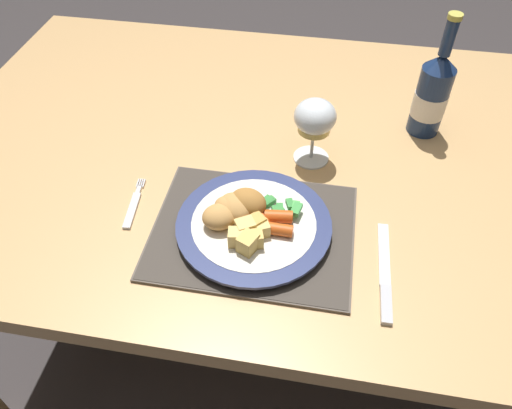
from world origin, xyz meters
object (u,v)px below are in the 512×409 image
object	(u,v)px
table_knife	(385,279)
bottle	(432,94)
wine_glass	(315,120)
fork	(133,206)
dinner_plate	(254,226)
dining_table	(258,174)

from	to	relation	value
table_knife	bottle	world-z (taller)	bottle
table_knife	wine_glass	bearing A→B (deg)	117.67
fork	dinner_plate	bearing A→B (deg)	-4.98
dining_table	bottle	distance (m)	0.40
table_knife	bottle	bearing A→B (deg)	79.09
fork	bottle	size ratio (longest dim) A/B	0.49
dining_table	wine_glass	world-z (taller)	wine_glass
table_knife	wine_glass	size ratio (longest dim) A/B	1.49
fork	dining_table	bearing A→B (deg)	48.33
dining_table	dinner_plate	bearing A→B (deg)	-81.93
fork	bottle	bearing A→B (deg)	31.70
bottle	fork	bearing A→B (deg)	-148.30
dining_table	bottle	bearing A→B (deg)	18.17
fork	table_knife	xyz separation A→B (m)	(0.46, -0.09, 0.00)
wine_glass	bottle	bearing A→B (deg)	30.85
fork	wine_glass	size ratio (longest dim) A/B	0.94
table_knife	bottle	size ratio (longest dim) A/B	0.79
wine_glass	dinner_plate	bearing A→B (deg)	-110.31
dinner_plate	fork	xyz separation A→B (m)	(-0.23, 0.02, -0.01)
table_knife	fork	bearing A→B (deg)	169.40
dinner_plate	bottle	distance (m)	0.47
dining_table	bottle	xyz separation A→B (m)	(0.34, 0.11, 0.17)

